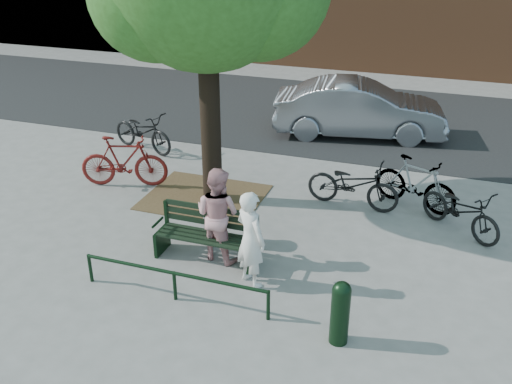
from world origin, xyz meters
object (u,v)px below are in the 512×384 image
at_px(park_bench, 207,233).
at_px(bollard, 340,310).
at_px(bicycle_c, 353,184).
at_px(litter_bin, 214,220).
at_px(person_right, 218,214).
at_px(parked_car, 359,109).
at_px(person_left, 251,239).

distance_m(park_bench, bollard, 2.93).
bearing_deg(bicycle_c, litter_bin, 142.09).
height_order(park_bench, person_right, person_right).
xyz_separation_m(park_bench, person_right, (0.17, 0.07, 0.36)).
relative_size(bicycle_c, parked_car, 0.42).
xyz_separation_m(person_left, litter_bin, (-1.05, 1.00, -0.37)).
bearing_deg(bollard, parked_car, 98.01).
bearing_deg(bicycle_c, person_left, 167.52).
distance_m(litter_bin, parked_car, 6.61).
distance_m(park_bench, bicycle_c, 3.38).
bearing_deg(parked_car, person_right, 159.37).
bearing_deg(parked_car, person_left, 166.04).
distance_m(person_left, parked_car, 7.45).
distance_m(person_right, bicycle_c, 3.25).
distance_m(person_right, parked_car, 6.99).
xyz_separation_m(person_left, bicycle_c, (1.05, 3.22, -0.32)).
bearing_deg(park_bench, person_left, -26.96).
bearing_deg(litter_bin, bollard, -36.01).
distance_m(bollard, parked_car, 8.45).
relative_size(park_bench, person_left, 1.07).
relative_size(person_left, person_right, 0.97).
xyz_separation_m(person_left, person_right, (-0.78, 0.55, 0.02)).
bearing_deg(bollard, person_right, 148.19).
bearing_deg(park_bench, parked_car, 78.69).
distance_m(litter_bin, bicycle_c, 3.05).
height_order(bollard, bicycle_c, bicycle_c).
height_order(bollard, litter_bin, bollard).
xyz_separation_m(person_right, parked_car, (1.22, 6.88, -0.10)).
relative_size(person_right, parked_car, 0.37).
bearing_deg(person_right, person_left, 157.24).
xyz_separation_m(person_right, litter_bin, (-0.27, 0.45, -0.39)).
bearing_deg(parked_car, park_bench, 158.12).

